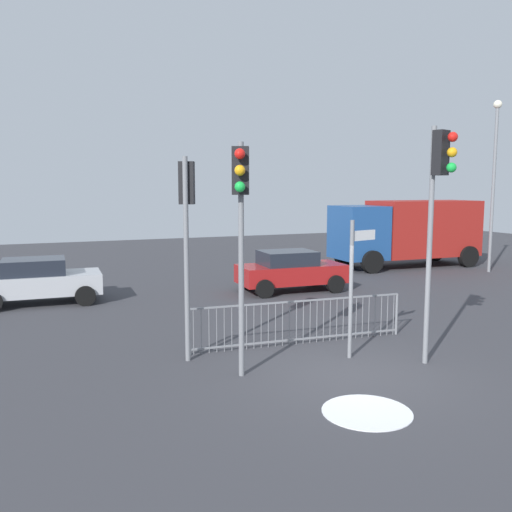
{
  "coord_description": "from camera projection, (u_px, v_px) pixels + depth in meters",
  "views": [
    {
      "loc": [
        -5.84,
        -9.08,
        3.75
      ],
      "look_at": [
        -0.85,
        2.98,
        2.09
      ],
      "focal_mm": 38.27,
      "sensor_mm": 36.0,
      "label": 1
    }
  ],
  "objects": [
    {
      "name": "ground_plane",
      "position": [
        351.0,
        374.0,
        11.01
      ],
      "size": [
        60.0,
        60.0,
        0.0
      ],
      "primitive_type": "plane",
      "color": "#38383D"
    },
    {
      "name": "direction_sign_post",
      "position": [
        353.0,
        281.0,
        11.87
      ],
      "size": [
        0.77,
        0.26,
        3.04
      ],
      "rotation": [
        0.0,
        0.0,
        0.28
      ],
      "color": "slate",
      "rests_on": "ground"
    },
    {
      "name": "pedestrian_guard_railing",
      "position": [
        300.0,
        322.0,
        13.03
      ],
      "size": [
        5.42,
        0.4,
        1.07
      ],
      "rotation": [
        0.0,
        0.0,
        -0.06
      ],
      "color": "slate",
      "rests_on": "ground"
    },
    {
      "name": "traffic_light_rear_right",
      "position": [
        187.0,
        212.0,
        11.6
      ],
      "size": [
        0.4,
        0.53,
        4.38
      ],
      "rotation": [
        0.0,
        0.0,
        5.84
      ],
      "color": "slate",
      "rests_on": "ground"
    },
    {
      "name": "car_red_near",
      "position": [
        290.0,
        270.0,
        19.65
      ],
      "size": [
        3.87,
        2.07,
        1.47
      ],
      "rotation": [
        0.0,
        0.0,
        -0.05
      ],
      "color": "maroon",
      "rests_on": "ground"
    },
    {
      "name": "traffic_light_mid_left",
      "position": [
        438.0,
        192.0,
        11.13
      ],
      "size": [
        0.37,
        0.55,
        4.98
      ],
      "rotation": [
        0.0,
        0.0,
        3.47
      ],
      "color": "slate",
      "rests_on": "ground"
    },
    {
      "name": "street_lamp",
      "position": [
        494.0,
        170.0,
        23.66
      ],
      "size": [
        0.36,
        0.36,
        7.44
      ],
      "color": "slate",
      "rests_on": "ground"
    },
    {
      "name": "traffic_light_foreground_left",
      "position": [
        241.0,
        207.0,
        10.35
      ],
      "size": [
        0.39,
        0.54,
        4.6
      ],
      "rotation": [
        0.0,
        0.0,
        2.73
      ],
      "color": "slate",
      "rests_on": "ground"
    },
    {
      "name": "snow_patch_kerb",
      "position": [
        367.0,
        412.0,
        9.12
      ],
      "size": [
        1.51,
        1.51,
        0.01
      ],
      "primitive_type": "cylinder",
      "color": "white",
      "rests_on": "ground"
    },
    {
      "name": "delivery_truck",
      "position": [
        407.0,
        230.0,
        25.65
      ],
      "size": [
        7.12,
        2.9,
        3.1
      ],
      "rotation": [
        0.0,
        0.0,
        3.11
      ],
      "color": "maroon",
      "rests_on": "ground"
    },
    {
      "name": "car_silver_far",
      "position": [
        38.0,
        280.0,
        17.53
      ],
      "size": [
        3.85,
        2.03,
        1.47
      ],
      "rotation": [
        0.0,
        0.0,
        -0.03
      ],
      "color": "#B2B5BA",
      "rests_on": "ground"
    }
  ]
}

